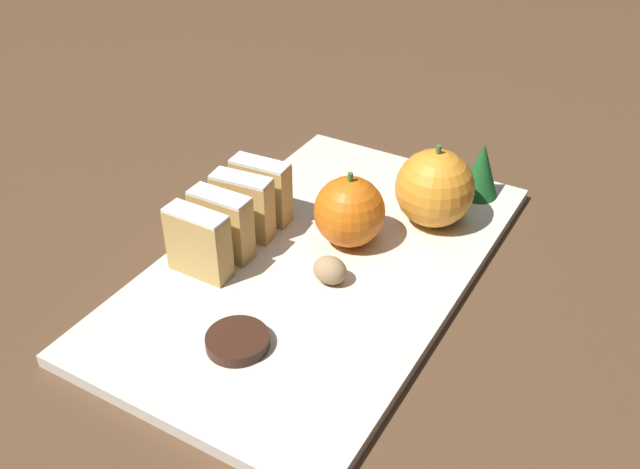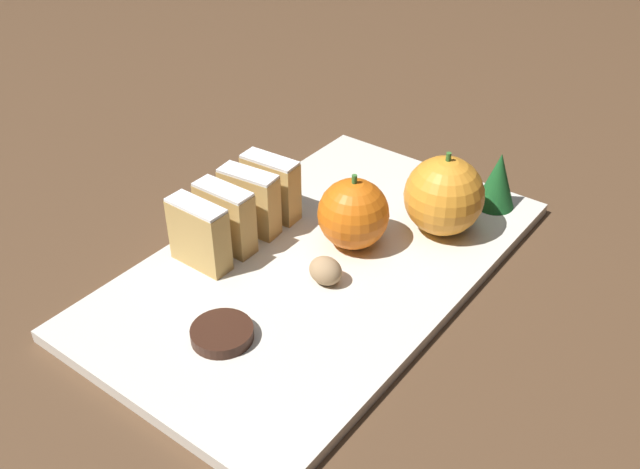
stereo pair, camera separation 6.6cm
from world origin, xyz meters
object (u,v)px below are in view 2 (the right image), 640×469
object	(u,v)px
walnut	(326,271)
orange_near	(353,214)
orange_far	(444,196)
chocolate_cookie	(224,334)

from	to	relation	value
walnut	orange_near	bearing A→B (deg)	103.24
orange_far	walnut	bearing A→B (deg)	-106.72
orange_near	orange_far	xyz separation A→B (m)	(0.06, 0.07, 0.00)
walnut	chocolate_cookie	size ratio (longest dim) A/B	0.61
orange_near	orange_far	distance (m)	0.09
orange_near	chocolate_cookie	world-z (taller)	orange_near
orange_far	walnut	world-z (taller)	orange_far
orange_near	walnut	size ratio (longest dim) A/B	2.42
orange_far	walnut	size ratio (longest dim) A/B	2.74
chocolate_cookie	walnut	bearing A→B (deg)	78.92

